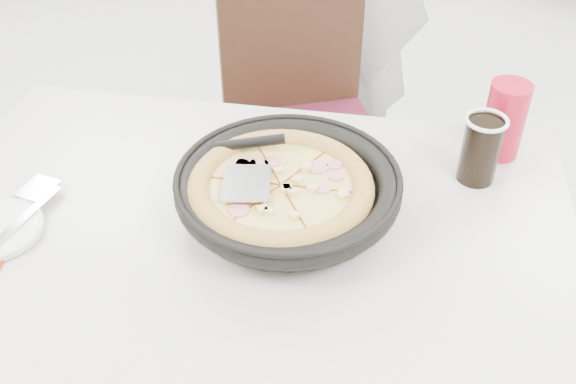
% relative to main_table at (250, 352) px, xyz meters
% --- Properties ---
extents(floor, '(7.00, 7.00, 0.00)m').
position_rel_main_table_xyz_m(floor, '(0.03, 0.62, -0.38)').
color(floor, '#ADADA9').
rests_on(floor, ground).
extents(main_table, '(1.22, 0.83, 0.75)m').
position_rel_main_table_xyz_m(main_table, '(0.00, 0.00, 0.00)').
color(main_table, silver).
rests_on(main_table, floor).
extents(chair_far, '(0.55, 0.55, 0.95)m').
position_rel_main_table_xyz_m(chair_far, '(0.02, 0.70, 0.10)').
color(chair_far, black).
rests_on(chair_far, floor).
extents(trivet, '(0.12, 0.12, 0.04)m').
position_rel_main_table_xyz_m(trivet, '(0.06, 0.05, 0.39)').
color(trivet, black).
rests_on(trivet, main_table).
extents(pizza_pan, '(0.39, 0.39, 0.01)m').
position_rel_main_table_xyz_m(pizza_pan, '(0.08, 0.04, 0.42)').
color(pizza_pan, black).
rests_on(pizza_pan, trivet).
extents(pizza, '(0.30, 0.30, 0.02)m').
position_rel_main_table_xyz_m(pizza, '(0.07, 0.02, 0.44)').
color(pizza, '#B88B44').
rests_on(pizza, pizza_pan).
extents(pizza_server, '(0.10, 0.11, 0.00)m').
position_rel_main_table_xyz_m(pizza_server, '(0.01, 0.00, 0.47)').
color(pizza_server, silver).
rests_on(pizza_server, pizza).
extents(fork, '(0.06, 0.18, 0.00)m').
position_rel_main_table_xyz_m(fork, '(-0.38, -0.06, 0.39)').
color(fork, silver).
rests_on(fork, side_plate).
extents(cola_glass, '(0.07, 0.07, 0.13)m').
position_rel_main_table_xyz_m(cola_glass, '(0.42, 0.21, 0.44)').
color(cola_glass, black).
rests_on(cola_glass, main_table).
extents(red_cup, '(0.08, 0.08, 0.16)m').
position_rel_main_table_xyz_m(red_cup, '(0.47, 0.31, 0.45)').
color(red_cup, '#B11125').
rests_on(red_cup, main_table).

